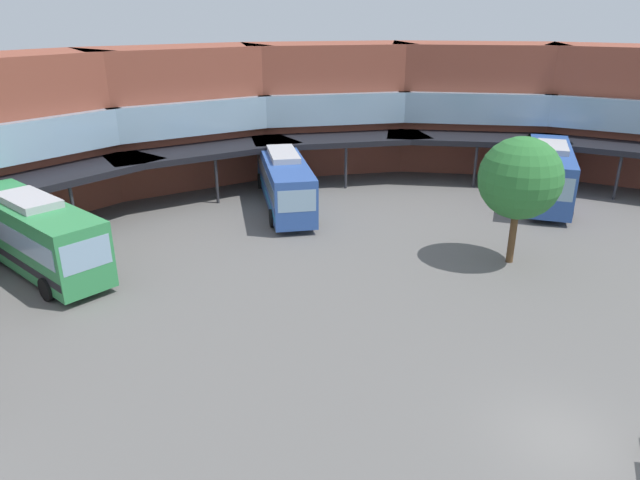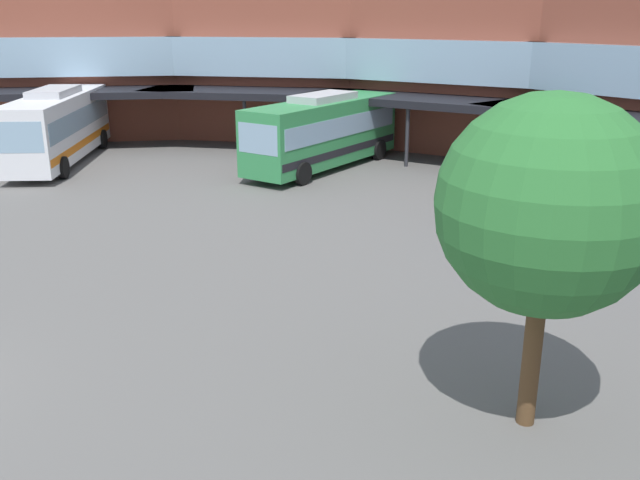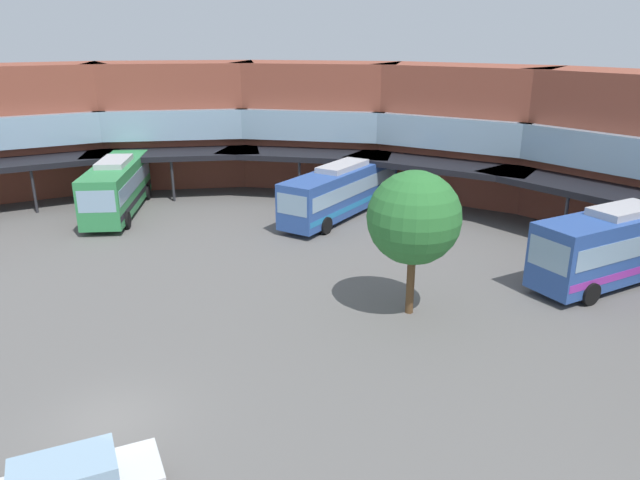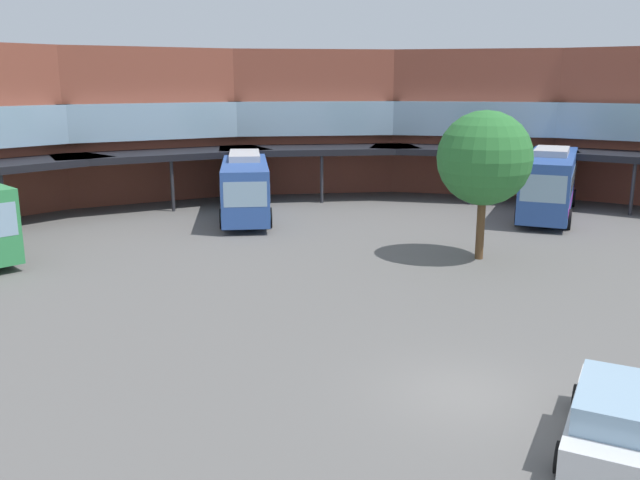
{
  "view_description": "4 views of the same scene",
  "coord_description": "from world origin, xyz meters",
  "px_view_note": "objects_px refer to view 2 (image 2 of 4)",
  "views": [
    {
      "loc": [
        -12.06,
        -10.29,
        12.23
      ],
      "look_at": [
        -2.42,
        13.93,
        1.76
      ],
      "focal_mm": 32.34,
      "sensor_mm": 36.0,
      "label": 1
    },
    {
      "loc": [
        15.82,
        2.1,
        7.83
      ],
      "look_at": [
        -1.1,
        11.46,
        1.45
      ],
      "focal_mm": 39.01,
      "sensor_mm": 36.0,
      "label": 2
    },
    {
      "loc": [
        12.4,
        -12.7,
        12.03
      ],
      "look_at": [
        2.3,
        13.07,
        2.35
      ],
      "focal_mm": 33.42,
      "sensor_mm": 36.0,
      "label": 3
    },
    {
      "loc": [
        -8.16,
        -13.69,
        7.8
      ],
      "look_at": [
        -0.78,
        9.76,
        1.85
      ],
      "focal_mm": 37.31,
      "sensor_mm": 36.0,
      "label": 4
    }
  ],
  "objects_px": {
    "bus_0": "(637,179)",
    "bus_2": "(58,125)",
    "plaza_tree": "(548,206)",
    "bus_4": "(323,131)"
  },
  "relations": [
    {
      "from": "bus_0",
      "to": "bus_2",
      "type": "xyz_separation_m",
      "value": [
        -22.91,
        -17.0,
        0.16
      ]
    },
    {
      "from": "bus_0",
      "to": "bus_2",
      "type": "relative_size",
      "value": 1.05
    },
    {
      "from": "plaza_tree",
      "to": "bus_4",
      "type": "bearing_deg",
      "value": 160.54
    },
    {
      "from": "bus_2",
      "to": "bus_4",
      "type": "bearing_deg",
      "value": 80.73
    },
    {
      "from": "bus_0",
      "to": "bus_2",
      "type": "distance_m",
      "value": 28.53
    },
    {
      "from": "bus_0",
      "to": "bus_2",
      "type": "height_order",
      "value": "bus_2"
    },
    {
      "from": "plaza_tree",
      "to": "bus_0",
      "type": "bearing_deg",
      "value": 120.74
    },
    {
      "from": "bus_0",
      "to": "plaza_tree",
      "type": "xyz_separation_m",
      "value": [
        7.91,
        -13.3,
        2.64
      ]
    },
    {
      "from": "bus_0",
      "to": "bus_4",
      "type": "xyz_separation_m",
      "value": [
        -14.7,
        -5.31,
        0.11
      ]
    },
    {
      "from": "bus_2",
      "to": "plaza_tree",
      "type": "bearing_deg",
      "value": 32.68
    }
  ]
}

